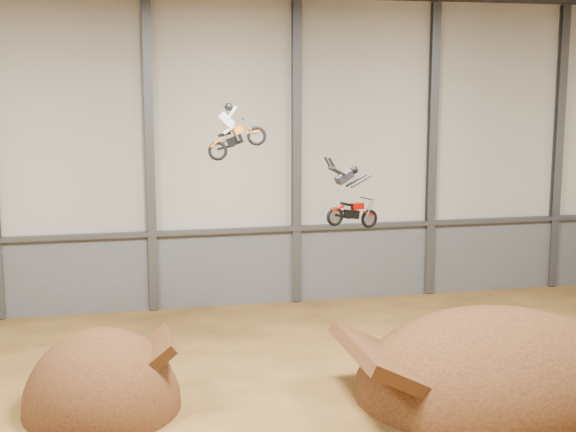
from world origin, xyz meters
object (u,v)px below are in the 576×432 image
(fmx_rider_a, at_px, (240,125))
(fmx_rider_b, at_px, (352,193))
(takeoff_ramp, at_px, (103,407))
(landing_ramp, at_px, (497,393))

(fmx_rider_a, bearing_deg, fmx_rider_b, -31.66)
(takeoff_ramp, relative_size, fmx_rider_b, 2.24)
(landing_ramp, relative_size, fmx_rider_b, 3.76)
(takeoff_ramp, distance_m, fmx_rider_a, 10.29)
(takeoff_ramp, height_order, fmx_rider_a, fmx_rider_a)
(landing_ramp, distance_m, fmx_rider_a, 12.48)
(fmx_rider_a, xyz_separation_m, fmx_rider_b, (3.24, -2.36, -2.12))
(fmx_rider_a, height_order, fmx_rider_b, fmx_rider_a)
(landing_ramp, bearing_deg, takeoff_ramp, 172.72)
(takeoff_ramp, distance_m, landing_ramp, 13.00)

